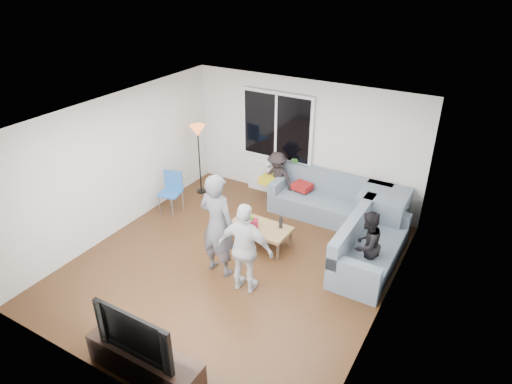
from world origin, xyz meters
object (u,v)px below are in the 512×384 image
Objects in this scene: player_left at (218,225)px; spectator_back at (277,178)px; television at (140,330)px; player_right at (246,249)px; coffee_table at (260,235)px; spectator_right at (367,245)px; sofa_back_section at (328,198)px; side_chair at (170,194)px; floor_lamp at (199,160)px; tv_console at (145,363)px; sofa_right_section at (371,244)px.

player_left is 1.56× the size of spectator_back.
player_left reaches higher than television.
spectator_back is at bearing -78.58° from player_right.
player_left reaches higher than coffee_table.
player_left is 2.41m from spectator_right.
sofa_back_section is 1.99× the size of spectator_back.
floor_lamp reaches higher than side_chair.
player_right is at bearing 83.86° from tv_console.
television is at bearing -75.44° from spectator_back.
player_left reaches higher than player_right.
sofa_back_section is 1.44× the size of tv_console.
player_left is (-2.13, -1.42, 0.47)m from sofa_right_section.
television reaches higher than sofa_back_section.
player_right is 2.89m from spectator_back.
side_chair is 1.08m from floor_lamp.
coffee_table is 0.96× the size of television.
coffee_table is at bearing 93.35° from television.
player_left is (-0.90, -2.54, 0.47)m from sofa_back_section.
sofa_back_section is at bearing 84.05° from television.
player_right is (0.62, -0.17, -0.14)m from player_left.
coffee_table is 0.93× the size of spectator_right.
spectator_back is at bearing 178.52° from sofa_back_section.
sofa_right_section is 4.15m from floor_lamp.
television is (0.67, -4.80, 0.19)m from spectator_back.
tv_console reaches higher than coffee_table.
floor_lamp is at bearing -44.03° from player_left.
floor_lamp is 1.35× the size of spectator_back.
tv_console is at bearing -86.65° from coffee_table.
player_right reaches higher than television.
side_chair is at bearing 176.80° from coffee_table.
sofa_right_section is 2.33× the size of side_chair.
coffee_table is 0.95× the size of spectator_back.
sofa_back_section is 1.71m from coffee_table.
tv_console is at bearing -67.72° from side_chair.
player_left is at bearing -77.46° from spectator_back.
side_chair is 0.74× the size of spectator_back.
side_chair is 4.07m from spectator_right.
coffee_table is 2.51m from floor_lamp.
player_right is (0.41, -1.17, 0.56)m from coffee_table.
side_chair is 0.72× the size of spectator_right.
spectator_right is (0.00, -0.32, 0.17)m from sofa_right_section.
player_right is (-0.28, -2.71, 0.34)m from sofa_back_section.
sofa_back_section is 1.47× the size of floor_lamp.
sofa_back_section is at bearing 5.17° from spectator_back.
spectator_back is at bearing 106.90° from coffee_table.
spectator_back reaches higher than tv_console.
side_chair is (-2.16, 0.12, 0.23)m from coffee_table.
sofa_back_section is 3.18m from side_chair.
sofa_right_section is 4.04m from tv_console.
television is (0.19, -3.22, 0.57)m from coffee_table.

